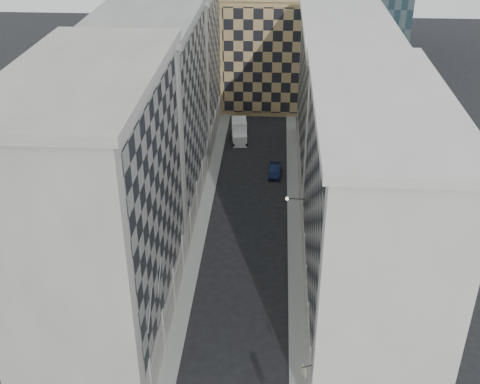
% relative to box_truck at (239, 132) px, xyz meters
% --- Properties ---
extents(sidewalk_west, '(1.50, 100.00, 0.15)m').
position_rel_box_truck_xyz_m(sidewalk_west, '(-2.79, -21.75, -1.17)').
color(sidewalk_west, gray).
rests_on(sidewalk_west, ground).
extents(sidewalk_east, '(1.50, 100.00, 0.15)m').
position_rel_box_truck_xyz_m(sidewalk_east, '(7.71, -21.75, -1.17)').
color(sidewalk_east, gray).
rests_on(sidewalk_east, ground).
extents(bldg_left_a, '(10.80, 22.80, 23.70)m').
position_rel_box_truck_xyz_m(bldg_left_a, '(-8.42, -40.75, 10.58)').
color(bldg_left_a, gray).
rests_on(bldg_left_a, ground).
extents(bldg_left_b, '(10.80, 22.80, 22.70)m').
position_rel_box_truck_xyz_m(bldg_left_b, '(-8.42, -18.75, 10.08)').
color(bldg_left_b, gray).
rests_on(bldg_left_b, ground).
extents(bldg_left_c, '(10.80, 22.80, 21.70)m').
position_rel_box_truck_xyz_m(bldg_left_c, '(-8.42, 3.25, 9.58)').
color(bldg_left_c, gray).
rests_on(bldg_left_c, ground).
extents(bldg_right_a, '(10.80, 26.80, 20.70)m').
position_rel_box_truck_xyz_m(bldg_right_a, '(13.34, -36.75, 9.08)').
color(bldg_right_a, beige).
rests_on(bldg_right_a, ground).
extents(bldg_right_b, '(10.80, 28.80, 19.70)m').
position_rel_box_truck_xyz_m(bldg_right_b, '(13.36, -9.75, 8.61)').
color(bldg_right_b, beige).
rests_on(bldg_right_b, ground).
extents(tan_block, '(16.80, 14.80, 18.80)m').
position_rel_box_truck_xyz_m(tan_block, '(4.46, 16.14, 8.19)').
color(tan_block, tan).
rests_on(tan_block, ground).
extents(flagpoles_left, '(0.10, 6.33, 2.33)m').
position_rel_box_truck_xyz_m(flagpoles_left, '(-3.44, -45.75, 6.76)').
color(flagpoles_left, gray).
rests_on(flagpoles_left, ground).
extents(bracket_lamp, '(1.98, 0.36, 0.36)m').
position_rel_box_truck_xyz_m(bracket_lamp, '(6.84, -27.75, 4.96)').
color(bracket_lamp, black).
rests_on(bracket_lamp, ground).
extents(box_truck, '(2.64, 5.39, 2.85)m').
position_rel_box_truck_xyz_m(box_truck, '(0.00, 0.00, 0.00)').
color(box_truck, white).
rests_on(box_truck, ground).
extents(dark_car, '(1.57, 4.11, 1.34)m').
position_rel_box_truck_xyz_m(dark_car, '(5.37, -10.77, -0.57)').
color(dark_car, '#0F1939').
rests_on(dark_car, ground).
extents(shop_sign, '(0.78, 0.69, 0.80)m').
position_rel_box_truck_xyz_m(shop_sign, '(7.88, -48.75, 2.59)').
color(shop_sign, black).
rests_on(shop_sign, ground).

